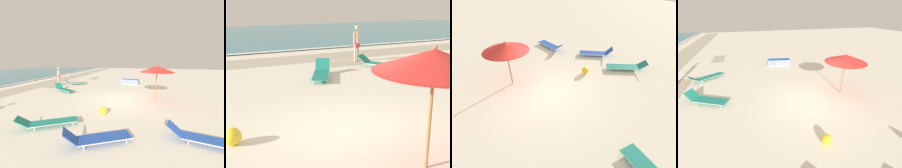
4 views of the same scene
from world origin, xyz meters
TOP-DOWN VIEW (x-y plane):
  - ground_plane at (0.00, 0.01)m, footprint 60.00×60.00m
  - ocean_water at (0.00, 20.90)m, footprint 60.00×18.31m
  - beach_umbrella at (0.43, -1.89)m, footprint 2.12×2.12m
  - sun_lounger_near_water_left at (1.31, 5.16)m, footprint 1.45×2.11m
  - sun_lounger_mid_beach_solo at (4.42, 5.76)m, footprint 1.64×2.07m
  - beachgoer_shoreline_child at (4.19, 7.51)m, footprint 0.43×0.27m
  - beach_ball at (-2.64, 0.62)m, footprint 0.38×0.38m

SIDE VIEW (x-z plane):
  - ground_plane at x=0.00m, z-range -0.16..0.00m
  - ocean_water at x=0.00m, z-range 0.00..0.06m
  - beach_ball at x=-2.64m, z-range 0.00..0.38m
  - sun_lounger_mid_beach_solo at x=4.42m, z-range -0.04..0.46m
  - sun_lounger_near_water_left at x=1.31m, z-range -0.09..0.53m
  - beachgoer_shoreline_child at x=4.19m, z-range 0.12..1.88m
  - beach_umbrella at x=0.43m, z-range 0.87..3.14m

